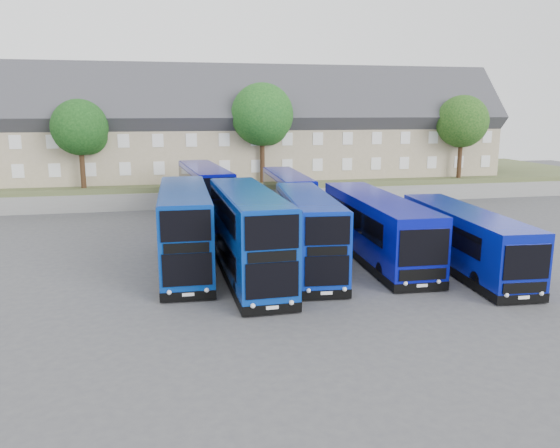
{
  "coord_description": "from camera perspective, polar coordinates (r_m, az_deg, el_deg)",
  "views": [
    {
      "loc": [
        -6.85,
        -24.98,
        8.7
      ],
      "look_at": [
        -0.51,
        5.41,
        2.2
      ],
      "focal_mm": 35.0,
      "sensor_mm": 36.0,
      "label": 1
    }
  ],
  "objects": [
    {
      "name": "retaining_wall",
      "position": [
        50.1,
        -3.79,
        2.67
      ],
      "size": [
        70.0,
        0.4,
        1.5
      ],
      "primitive_type": "cube",
      "color": "slate",
      "rests_on": "ground"
    },
    {
      "name": "tree_east",
      "position": [
        57.89,
        18.56,
        9.93
      ],
      "size": [
        5.12,
        5.12,
        8.16
      ],
      "color": "#382314",
      "rests_on": "earth_bank"
    },
    {
      "name": "dd_front_mid",
      "position": [
        28.52,
        -3.33,
        -1.25
      ],
      "size": [
        2.96,
        11.62,
        4.59
      ],
      "rotation": [
        0.0,
        0.0,
        0.03
      ],
      "color": "#08339F",
      "rests_on": "ground"
    },
    {
      "name": "dd_rear_left",
      "position": [
        42.09,
        -7.85,
        2.84
      ],
      "size": [
        3.59,
        11.47,
        4.49
      ],
      "rotation": [
        0.0,
        0.0,
        0.09
      ],
      "color": "#06087C",
      "rests_on": "ground"
    },
    {
      "name": "earth_bank",
      "position": [
        59.88,
        -5.14,
        4.39
      ],
      "size": [
        80.0,
        20.0,
        2.0
      ],
      "primitive_type": "cube",
      "color": "#4F5630",
      "rests_on": "ground"
    },
    {
      "name": "dd_front_right",
      "position": [
        29.99,
        2.94,
        -1.02
      ],
      "size": [
        3.31,
        10.64,
        4.16
      ],
      "rotation": [
        0.0,
        0.0,
        -0.09
      ],
      "color": "#0929A6",
      "rests_on": "ground"
    },
    {
      "name": "tree_far",
      "position": [
        66.96,
        20.05,
        10.3
      ],
      "size": [
        5.44,
        5.44,
        8.67
      ],
      "color": "#382314",
      "rests_on": "earth_bank"
    },
    {
      "name": "terrace_row",
      "position": [
        55.45,
        -4.75,
        9.61
      ],
      "size": [
        54.0,
        10.4,
        11.2
      ],
      "color": "tan",
      "rests_on": "earth_bank"
    },
    {
      "name": "tree_west",
      "position": [
        50.59,
        -20.01,
        9.26
      ],
      "size": [
        4.8,
        4.8,
        7.65
      ],
      "color": "#382314",
      "rests_on": "earth_bank"
    },
    {
      "name": "dd_front_left",
      "position": [
        30.52,
        -9.92,
        -0.64
      ],
      "size": [
        2.82,
        11.36,
        4.49
      ],
      "rotation": [
        0.0,
        0.0,
        -0.02
      ],
      "color": "navy",
      "rests_on": "ground"
    },
    {
      "name": "dd_rear_right",
      "position": [
        41.48,
        0.8,
        2.47
      ],
      "size": [
        2.6,
        10.12,
        3.99
      ],
      "rotation": [
        0.0,
        0.0,
        -0.03
      ],
      "color": "#070D8B",
      "rests_on": "ground"
    },
    {
      "name": "coach_east_b",
      "position": [
        31.9,
        18.64,
        -1.63
      ],
      "size": [
        3.33,
        12.23,
        3.31
      ],
      "rotation": [
        0.0,
        0.0,
        -0.07
      ],
      "color": "#081496",
      "rests_on": "ground"
    },
    {
      "name": "coach_east_a",
      "position": [
        32.99,
        9.98,
        -0.42
      ],
      "size": [
        3.29,
        13.56,
        3.69
      ],
      "rotation": [
        0.0,
        0.0,
        -0.03
      ],
      "color": "#080E9E",
      "rests_on": "ground"
    },
    {
      "name": "tree_mid",
      "position": [
        51.38,
        -1.74,
        11.12
      ],
      "size": [
        5.76,
        5.76,
        9.18
      ],
      "color": "#382314",
      "rests_on": "earth_bank"
    },
    {
      "name": "ground",
      "position": [
        27.33,
        3.38,
        -6.76
      ],
      "size": [
        120.0,
        120.0,
        0.0
      ],
      "primitive_type": "plane",
      "color": "#424246",
      "rests_on": "ground"
    }
  ]
}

